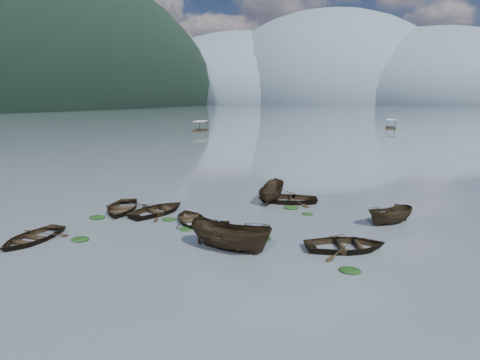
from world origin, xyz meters
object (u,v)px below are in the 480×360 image
(rowboat_3, at_px, (191,221))
(pontoon_centre, at_px, (391,128))
(rowboat_0, at_px, (32,241))
(pontoon_left, at_px, (201,131))

(rowboat_3, distance_m, pontoon_centre, 102.31)
(rowboat_0, relative_size, rowboat_3, 1.08)
(rowboat_3, height_order, pontoon_left, pontoon_left)
(rowboat_0, distance_m, pontoon_left, 83.38)
(rowboat_0, xyz_separation_m, rowboat_3, (7.51, 6.23, 0.00))
(rowboat_0, distance_m, pontoon_centre, 110.12)
(pontoon_left, bearing_deg, rowboat_3, -76.22)
(rowboat_3, xyz_separation_m, pontoon_left, (-30.42, 73.94, 0.00))
(pontoon_left, height_order, pontoon_centre, pontoon_left)
(pontoon_centre, bearing_deg, rowboat_3, -97.86)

